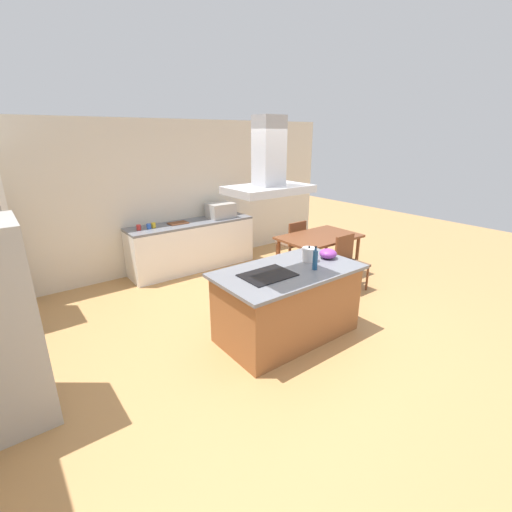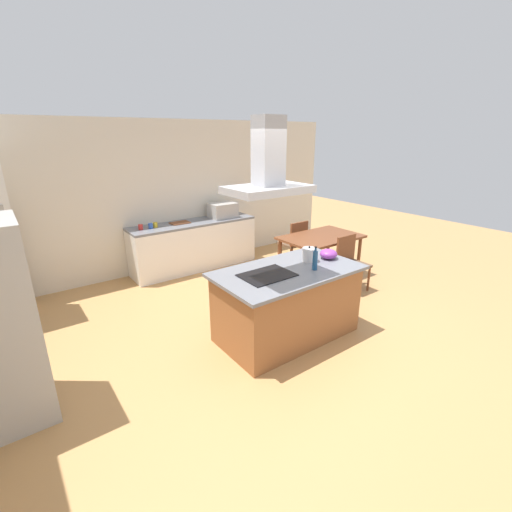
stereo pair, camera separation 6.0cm
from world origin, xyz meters
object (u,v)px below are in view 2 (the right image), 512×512
Objects in this scene: countertop_microwave at (223,210)px; dining_table at (321,241)px; mixing_bowl at (328,254)px; chair_facing_back_wall at (295,241)px; coffee_mug_red at (141,227)px; coffee_mug_yellow at (155,225)px; range_hood at (268,169)px; coffee_mug_blue at (151,226)px; tea_kettle at (309,255)px; cooktop at (267,275)px; chair_facing_island at (350,259)px; olive_oil_bottle at (315,260)px; cutting_board at (180,223)px.

dining_table is (0.96, -1.72, -0.37)m from countertop_microwave.
mixing_bowl is 2.19m from chair_facing_back_wall.
coffee_mug_red is 0.06× the size of dining_table.
range_hood is (0.20, -2.91, 1.16)m from coffee_mug_yellow.
coffee_mug_blue is at bearing 179.94° from countertop_microwave.
mixing_bowl is (0.28, -0.08, -0.03)m from tea_kettle.
range_hood is at bearing -86.14° from coffee_mug_yellow.
range_hood is (0.00, 0.00, 1.20)m from cooktop.
chair_facing_island is (1.38, 0.43, -0.48)m from tea_kettle.
chair_facing_island and chair_facing_back_wall have the same top height.
chair_facing_back_wall is (1.38, 1.76, -0.48)m from tea_kettle.
tea_kettle is at bearing -71.90° from coffee_mug_yellow.
mixing_bowl is 1.64m from dining_table.
olive_oil_bottle is at bearing -71.56° from coffee_mug_red.
cooktop is 1.20× the size of countertop_microwave.
cooktop is 1.76× the size of cutting_board.
chair_facing_island is 1.33m from chair_facing_back_wall.
chair_facing_back_wall is at bearing -47.84° from countertop_microwave.
coffee_mug_blue is 0.10× the size of range_hood.
coffee_mug_yellow is 0.47m from cutting_board.
cooktop is 2.94m from cutting_board.
cutting_board is 2.19m from chair_facing_back_wall.
coffee_mug_blue is (-0.29, 2.88, 0.04)m from cooktop.
coffee_mug_blue is 0.06× the size of dining_table.
countertop_microwave is at bearing 68.06° from cooktop.
coffee_mug_blue is at bearing 135.23° from chair_facing_island.
tea_kettle reaches higher than coffee_mug_blue.
tea_kettle is at bearing 5.02° from range_hood.
chair_facing_island is at bearing -46.23° from coffee_mug_yellow.
mixing_bowl is 0.46× the size of countertop_microwave.
coffee_mug_blue is at bearing -9.61° from coffee_mug_red.
cooktop is 2.90m from coffee_mug_blue.
tea_kettle is 2.53× the size of coffee_mug_yellow.
cooktop is at bearing -139.27° from chair_facing_back_wall.
coffee_mug_blue reaches higher than chair_facing_back_wall.
mixing_bowl reaches higher than coffee_mug_blue.
coffee_mug_yellow reaches higher than chair_facing_back_wall.
cooktop is 1.01m from mixing_bowl.
coffee_mug_red is at bearing 112.70° from tea_kettle.
countertop_microwave reaches higher than coffee_mug_red.
cooktop is 2.64× the size of tea_kettle.
coffee_mug_red is at bearing -178.40° from cutting_board.
cutting_board is (0.57, 0.05, -0.04)m from coffee_mug_blue.
countertop_microwave is 0.56× the size of chair_facing_back_wall.
coffee_mug_red is at bearing 170.39° from coffee_mug_blue.
tea_kettle is 3.08m from coffee_mug_red.
cooktop reaches higher than dining_table.
chair_facing_island is at bearing -90.00° from chair_facing_back_wall.
coffee_mug_yellow is (-1.36, 0.03, -0.09)m from countertop_microwave.
chair_facing_island is (2.41, -2.39, -0.44)m from coffee_mug_blue.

